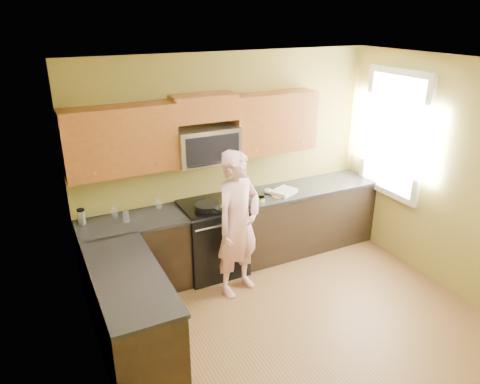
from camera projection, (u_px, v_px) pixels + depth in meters
floor at (313, 339)px, 4.60m from camera, size 4.00×4.00×0.00m
ceiling at (334, 70)px, 3.58m from camera, size 4.00×4.00×0.00m
wall_back at (230, 160)px, 5.75m from camera, size 4.00×0.00×4.00m
wall_left at (99, 274)px, 3.26m from camera, size 0.00×4.00×4.00m
wall_right at (471, 186)px, 4.91m from camera, size 0.00×4.00×4.00m
cabinet_back_run at (240, 233)px, 5.84m from camera, size 4.00×0.60×0.88m
cabinet_left_run at (131, 318)px, 4.23m from camera, size 0.60×1.60×0.88m
countertop_back at (240, 201)px, 5.66m from camera, size 4.00×0.62×0.04m
countertop_left at (128, 276)px, 4.06m from camera, size 0.62×1.60×0.04m
stove at (213, 238)px, 5.64m from camera, size 0.76×0.65×0.95m
microwave at (207, 162)px, 5.38m from camera, size 0.76×0.40×0.42m
upper_cab_left at (124, 173)px, 5.00m from camera, size 1.22×0.33×0.75m
upper_cab_right at (273, 151)px, 5.79m from camera, size 1.12×0.33×0.75m
upper_cab_over_mw at (204, 107)px, 5.16m from camera, size 0.76×0.33×0.30m
window at (394, 134)px, 5.78m from camera, size 0.06×1.06×1.66m
woman at (238, 224)px, 5.10m from camera, size 0.74×0.61×1.75m
frying_pan at (207, 209)px, 5.31m from camera, size 0.43×0.57×0.07m
butter_tub at (260, 202)px, 5.59m from camera, size 0.11×0.11×0.08m
toast_slice at (277, 197)px, 5.70m from camera, size 0.14×0.14×0.01m
napkin_a at (225, 207)px, 5.37m from camera, size 0.12×0.13×0.06m
napkin_b at (268, 191)px, 5.82m from camera, size 0.14×0.15×0.07m
dish_towel at (284, 192)px, 5.83m from camera, size 0.37×0.34×0.05m
travel_mug at (83, 224)px, 5.00m from camera, size 0.10×0.10×0.18m
glass_a at (126, 217)px, 5.04m from camera, size 0.09×0.09×0.12m
glass_b at (115, 211)px, 5.18m from camera, size 0.09×0.09×0.12m
glass_c at (158, 203)px, 5.38m from camera, size 0.08×0.08×0.12m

